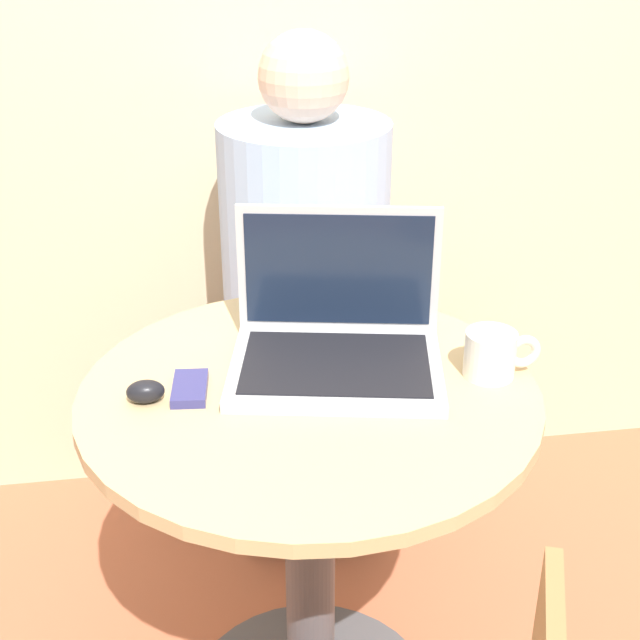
% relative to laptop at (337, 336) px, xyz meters
% --- Properties ---
extents(round_table, '(0.76, 0.76, 0.74)m').
position_rel_laptop_xyz_m(round_table, '(-0.06, -0.08, -0.29)').
color(round_table, '#4C4C51').
rests_on(round_table, ground_plane).
extents(laptop, '(0.40, 0.34, 0.25)m').
position_rel_laptop_xyz_m(laptop, '(0.00, 0.00, 0.00)').
color(laptop, '#B7B7BC').
rests_on(laptop, round_table).
extents(cell_phone, '(0.06, 0.11, 0.02)m').
position_rel_laptop_xyz_m(cell_phone, '(-0.25, -0.06, -0.04)').
color(cell_phone, navy).
rests_on(cell_phone, round_table).
extents(computer_mouse, '(0.06, 0.04, 0.04)m').
position_rel_laptop_xyz_m(computer_mouse, '(-0.32, -0.08, -0.03)').
color(computer_mouse, black).
rests_on(computer_mouse, round_table).
extents(coffee_cup, '(0.13, 0.09, 0.08)m').
position_rel_laptop_xyz_m(coffee_cup, '(0.25, -0.08, -0.01)').
color(coffee_cup, white).
rests_on(coffee_cup, round_table).
extents(person_seated, '(0.38, 0.59, 1.22)m').
position_rel_laptop_xyz_m(person_seated, '(0.01, 0.58, -0.29)').
color(person_seated, '#4C4742').
rests_on(person_seated, ground_plane).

